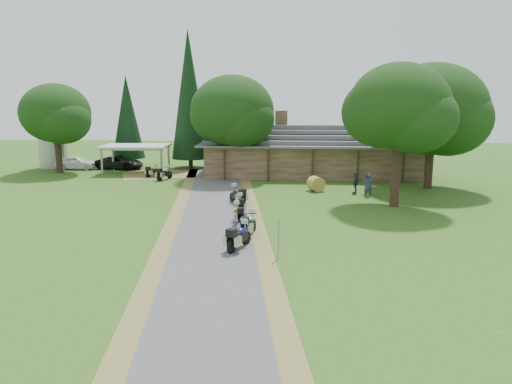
# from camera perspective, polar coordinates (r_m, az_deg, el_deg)

# --- Properties ---
(ground) EXTENTS (120.00, 120.00, 0.00)m
(ground) POSITION_cam_1_polar(r_m,az_deg,el_deg) (26.69, -5.06, -5.72)
(ground) COLOR #2D5B19
(ground) RESTS_ON ground
(driveway) EXTENTS (51.95, 51.95, 0.00)m
(driveway) POSITION_cam_1_polar(r_m,az_deg,el_deg) (30.57, -4.77, -3.56)
(driveway) COLOR #474749
(driveway) RESTS_ON ground
(lodge) EXTENTS (21.40, 9.40, 4.90)m
(lodge) POSITION_cam_1_polar(r_m,az_deg,el_deg) (49.52, 6.34, 4.86)
(lodge) COLOR brown
(lodge) RESTS_ON ground
(silo) EXTENTS (3.05, 3.05, 5.92)m
(silo) POSITION_cam_1_polar(r_m,az_deg,el_deg) (57.96, -22.27, 5.50)
(silo) COLOR gray
(silo) RESTS_ON ground
(carport) EXTENTS (6.68, 4.65, 2.79)m
(carport) POSITION_cam_1_polar(r_m,az_deg,el_deg) (51.56, -13.52, 3.69)
(carport) COLOR silver
(carport) RESTS_ON ground
(car_white_sedan) EXTENTS (2.40, 5.48, 1.81)m
(car_white_sedan) POSITION_cam_1_polar(r_m,az_deg,el_deg) (55.90, -19.85, 3.37)
(car_white_sedan) COLOR white
(car_white_sedan) RESTS_ON ground
(car_dark_suv) EXTENTS (3.03, 5.68, 2.07)m
(car_dark_suv) POSITION_cam_1_polar(r_m,az_deg,el_deg) (54.84, -15.35, 3.64)
(car_dark_suv) COLOR black
(car_dark_suv) RESTS_ON ground
(motorcycle_row_a) EXTENTS (1.37, 2.17, 1.41)m
(motorcycle_row_a) POSITION_cam_1_polar(r_m,az_deg,el_deg) (25.21, -1.94, -5.00)
(motorcycle_row_a) COLOR #171396
(motorcycle_row_a) RESTS_ON ground
(motorcycle_row_b) EXTENTS (1.06, 2.09, 1.37)m
(motorcycle_row_b) POSITION_cam_1_polar(r_m,az_deg,el_deg) (27.67, -0.79, -3.60)
(motorcycle_row_b) COLOR #929499
(motorcycle_row_b) RESTS_ON ground
(motorcycle_row_c) EXTENTS (1.10, 1.93, 1.25)m
(motorcycle_row_c) POSITION_cam_1_polar(r_m,az_deg,el_deg) (30.36, -2.06, -2.41)
(motorcycle_row_c) COLOR #E7DD00
(motorcycle_row_c) RESTS_ON ground
(motorcycle_row_d) EXTENTS (0.90, 1.90, 1.25)m
(motorcycle_row_d) POSITION_cam_1_polar(r_m,az_deg,el_deg) (32.92, -1.79, -1.36)
(motorcycle_row_d) COLOR #D45916
(motorcycle_row_d) RESTS_ON ground
(motorcycle_row_e) EXTENTS (1.66, 2.06, 1.39)m
(motorcycle_row_e) POSITION_cam_1_polar(r_m,az_deg,el_deg) (35.60, -2.14, -0.31)
(motorcycle_row_e) COLOR black
(motorcycle_row_e) RESTS_ON ground
(motorcycle_carport_a) EXTENTS (1.19, 1.80, 1.18)m
(motorcycle_carport_a) POSITION_cam_1_polar(r_m,az_deg,el_deg) (48.87, -11.73, 2.42)
(motorcycle_carport_a) COLOR gold
(motorcycle_carport_a) RESTS_ON ground
(motorcycle_carport_b) EXTENTS (1.32, 2.00, 1.31)m
(motorcycle_carport_b) POSITION_cam_1_polar(r_m,az_deg,el_deg) (46.74, -10.42, 2.17)
(motorcycle_carport_b) COLOR gray
(motorcycle_carport_b) RESTS_ON ground
(person_a) EXTENTS (0.61, 0.46, 2.03)m
(person_a) POSITION_cam_1_polar(r_m,az_deg,el_deg) (39.30, 12.73, 0.97)
(person_a) COLOR #2D3951
(person_a) RESTS_ON ground
(person_b) EXTENTS (0.64, 0.52, 1.99)m
(person_b) POSITION_cam_1_polar(r_m,az_deg,el_deg) (40.11, 12.56, 1.15)
(person_b) COLOR #2D3951
(person_b) RESTS_ON ground
(person_c) EXTENTS (0.56, 0.67, 2.02)m
(person_c) POSITION_cam_1_polar(r_m,az_deg,el_deg) (40.19, 11.29, 1.24)
(person_c) COLOR #2D3951
(person_c) RESTS_ON ground
(hay_bale) EXTENTS (1.53, 1.48, 1.20)m
(hay_bale) POSITION_cam_1_polar(r_m,az_deg,el_deg) (40.78, 6.86, 0.93)
(hay_bale) COLOR olive
(hay_bale) RESTS_ON ground
(sign_post) EXTENTS (0.36, 0.06, 2.02)m
(sign_post) POSITION_cam_1_polar(r_m,az_deg,el_deg) (23.69, 2.58, -5.29)
(sign_post) COLOR gray
(sign_post) RESTS_ON ground
(oak_lodge_left) EXTENTS (7.71, 7.71, 10.13)m
(oak_lodge_left) POSITION_cam_1_polar(r_m,az_deg,el_deg) (46.52, -2.73, 7.76)
(oak_lodge_left) COLOR black
(oak_lodge_left) RESTS_ON ground
(oak_lodge_right) EXTENTS (8.81, 8.81, 10.60)m
(oak_lodge_right) POSITION_cam_1_polar(r_m,az_deg,el_deg) (43.60, 19.43, 7.26)
(oak_lodge_right) COLOR black
(oak_lodge_right) RESTS_ON ground
(oak_driveway) EXTENTS (6.92, 6.92, 11.21)m
(oak_driveway) POSITION_cam_1_polar(r_m,az_deg,el_deg) (35.63, 15.93, 7.26)
(oak_driveway) COLOR black
(oak_driveway) RESTS_ON ground
(oak_silo) EXTENTS (6.85, 6.85, 9.62)m
(oak_silo) POSITION_cam_1_polar(r_m,az_deg,el_deg) (53.75, -21.85, 7.15)
(oak_silo) COLOR black
(oak_silo) RESTS_ON ground
(cedar_near) EXTENTS (3.96, 3.96, 14.49)m
(cedar_near) POSITION_cam_1_polar(r_m,az_deg,el_deg) (53.75, -7.65, 10.42)
(cedar_near) COLOR black
(cedar_near) RESTS_ON ground
(cedar_far) EXTENTS (3.52, 3.52, 9.83)m
(cedar_far) POSITION_cam_1_polar(r_m,az_deg,el_deg) (56.46, -14.47, 7.83)
(cedar_far) COLOR black
(cedar_far) RESTS_ON ground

